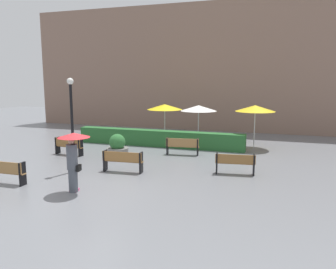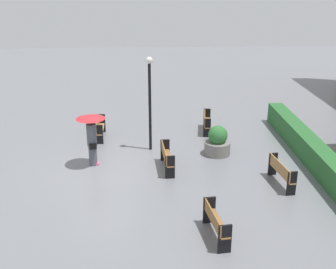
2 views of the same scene
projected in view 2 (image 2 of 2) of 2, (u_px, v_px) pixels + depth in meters
ground_plane at (100, 169)px, 16.33m from camera, size 60.00×60.00×0.00m
bench_near_left at (100, 127)px, 19.35m from camera, size 1.68×0.39×0.90m
bench_far_left at (206, 121)px, 20.19m from camera, size 1.71×0.54×0.90m
bench_back_row at (281, 171)px, 14.96m from camera, size 1.76×0.53×0.89m
bench_far_right at (215, 221)px, 11.93m from camera, size 1.67×0.59×0.87m
bench_mid_center at (166, 156)px, 16.19m from camera, size 1.79×0.48×0.91m
pedestrian_with_umbrella at (91, 131)px, 16.19m from camera, size 1.12×1.12×2.13m
planter_pot at (218, 142)px, 17.56m from camera, size 1.08×1.08×1.25m
lamp_post at (150, 94)px, 17.39m from camera, size 0.28×0.28×4.01m
hedge_strip at (310, 150)px, 16.94m from camera, size 10.19×0.70×0.95m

